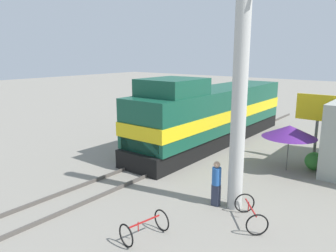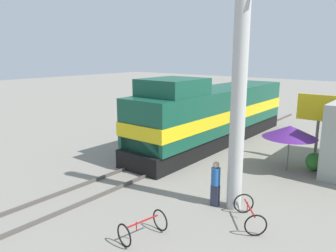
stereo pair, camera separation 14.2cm
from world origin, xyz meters
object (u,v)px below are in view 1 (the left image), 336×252
at_px(vendor_umbrella, 289,131).
at_px(bicycle_spare, 145,227).
at_px(billboard_sign, 318,112).
at_px(locomotive, 211,115).
at_px(bicycle, 250,213).
at_px(person_bystander, 216,182).
at_px(utility_pole, 240,88).

height_order(vendor_umbrella, bicycle_spare, vendor_umbrella).
height_order(billboard_sign, bicycle_spare, billboard_sign).
xyz_separation_m(locomotive, bicycle, (6.26, -7.80, -1.49)).
relative_size(person_bystander, bicycle, 1.04).
distance_m(billboard_sign, person_bystander, 8.10).
bearing_deg(bicycle_spare, locomotive, 121.25).
relative_size(utility_pole, vendor_umbrella, 3.44).
bearing_deg(vendor_umbrella, billboard_sign, 74.45).
bearing_deg(bicycle_spare, person_bystander, 90.24).
distance_m(locomotive, person_bystander, 8.76).
bearing_deg(utility_pole, person_bystander, -154.32).
bearing_deg(bicycle, locomotive, -91.25).
distance_m(locomotive, utility_pole, 9.19).
height_order(utility_pole, vendor_umbrella, utility_pole).
bearing_deg(locomotive, person_bystander, -57.56).
bearing_deg(billboard_sign, bicycle, -89.11).
bearing_deg(utility_pole, vendor_umbrella, 87.92).
relative_size(vendor_umbrella, bicycle, 1.53).
height_order(vendor_umbrella, billboard_sign, billboard_sign).
relative_size(locomotive, billboard_sign, 4.10).
xyz_separation_m(locomotive, bicycle_spare, (4.08, -10.68, -1.50)).
xyz_separation_m(locomotive, utility_pole, (5.30, -7.05, 2.58)).
bearing_deg(utility_pole, billboard_sign, 83.62).
bearing_deg(bicycle, utility_pole, -77.68).
bearing_deg(person_bystander, billboard_sign, 79.38).
xyz_separation_m(person_bystander, bicycle, (1.59, -0.45, -0.57)).
height_order(billboard_sign, person_bystander, billboard_sign).
bearing_deg(person_bystander, vendor_umbrella, 81.55).
xyz_separation_m(utility_pole, bicycle_spare, (-1.21, -3.63, -4.08)).
bearing_deg(locomotive, billboard_sign, 4.03).
xyz_separation_m(vendor_umbrella, bicycle_spare, (-1.40, -8.78, -1.60)).
height_order(locomotive, utility_pole, utility_pole).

